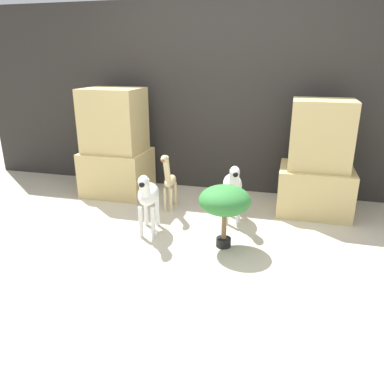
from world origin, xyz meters
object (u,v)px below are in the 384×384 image
zebra_left (148,195)px  giraffe_figurine (169,179)px  potted_palm_front (225,202)px  zebra_right (233,185)px

zebra_left → giraffe_figurine: bearing=89.3°
giraffe_figurine → potted_palm_front: giraffe_figurine is taller
zebra_right → giraffe_figurine: bearing=171.3°
zebra_left → potted_palm_front: bearing=-6.9°
giraffe_figurine → potted_palm_front: (0.73, -0.69, 0.07)m
zebra_left → potted_palm_front: 0.74m
giraffe_figurine → zebra_right: bearing=-8.7°
zebra_left → potted_palm_front: size_ratio=1.12×
zebra_right → zebra_left: (-0.71, -0.49, 0.00)m
zebra_right → potted_palm_front: 0.58m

